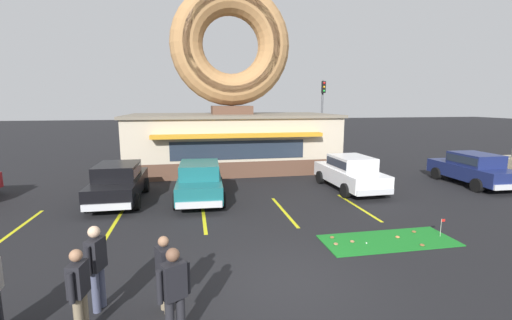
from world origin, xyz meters
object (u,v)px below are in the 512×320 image
(pedestrian_blue_sweater_man, at_px, (165,271))
(putting_flag_pin, at_px, (442,223))
(pedestrian_hooded_kid, at_px, (96,264))
(car_white, at_px, (350,171))
(car_navy, at_px, (473,168))
(pedestrian_leather_jacket_man, at_px, (79,289))
(trash_bin, at_px, (349,166))
(pedestrian_clipboard_woman, at_px, (174,291))
(traffic_light_pole, at_px, (322,107))
(golf_ball, at_px, (366,243))
(car_teal, at_px, (200,179))
(car_black, at_px, (119,181))

(pedestrian_blue_sweater_man, bearing_deg, putting_flag_pin, 16.05)
(pedestrian_hooded_kid, bearing_deg, car_white, 40.80)
(car_navy, relative_size, pedestrian_leather_jacket_man, 2.85)
(car_white, bearing_deg, trash_bin, 64.65)
(car_white, distance_m, car_navy, 6.41)
(pedestrian_hooded_kid, bearing_deg, pedestrian_leather_jacket_man, -96.29)
(pedestrian_leather_jacket_man, xyz_separation_m, pedestrian_clipboard_woman, (1.62, -0.49, 0.07))
(car_white, distance_m, traffic_light_pole, 11.98)
(golf_ball, distance_m, trash_bin, 9.99)
(golf_ball, height_order, pedestrian_hooded_kid, pedestrian_hooded_kid)
(pedestrian_hooded_kid, relative_size, traffic_light_pole, 0.30)
(putting_flag_pin, bearing_deg, pedestrian_hooded_kid, -168.02)
(traffic_light_pole, bearing_deg, pedestrian_clipboard_woman, -117.49)
(car_white, distance_m, trash_bin, 3.49)
(car_teal, bearing_deg, pedestrian_hooded_kid, -106.25)
(trash_bin, relative_size, traffic_light_pole, 0.17)
(pedestrian_blue_sweater_man, bearing_deg, pedestrian_clipboard_woman, -76.91)
(putting_flag_pin, distance_m, car_navy, 8.47)
(trash_bin, bearing_deg, pedestrian_hooded_kid, -133.96)
(car_white, xyz_separation_m, pedestrian_blue_sweater_man, (-7.87, -8.24, -0.02))
(putting_flag_pin, distance_m, traffic_light_pole, 17.74)
(car_teal, height_order, pedestrian_blue_sweater_man, car_teal)
(traffic_light_pole, bearing_deg, car_black, -139.57)
(putting_flag_pin, xyz_separation_m, car_teal, (-7.10, 5.54, 0.43))
(car_white, distance_m, pedestrian_leather_jacket_man, 12.72)
(pedestrian_leather_jacket_man, distance_m, traffic_light_pole, 23.60)
(car_teal, height_order, traffic_light_pole, traffic_light_pole)
(golf_ball, bearing_deg, car_white, 68.28)
(golf_ball, bearing_deg, trash_bin, 67.02)
(car_black, height_order, trash_bin, car_black)
(pedestrian_blue_sweater_man, distance_m, pedestrian_leather_jacket_man, 1.47)
(car_white, relative_size, pedestrian_blue_sweater_man, 2.97)
(trash_bin, bearing_deg, traffic_light_pole, 79.40)
(pedestrian_leather_jacket_man, relative_size, pedestrian_clipboard_woman, 0.94)
(pedestrian_leather_jacket_man, bearing_deg, pedestrian_hooded_kid, 83.71)
(traffic_light_pole, bearing_deg, pedestrian_leather_jacket_man, -121.56)
(car_white, height_order, car_black, same)
(pedestrian_clipboard_woman, bearing_deg, car_black, 106.04)
(pedestrian_leather_jacket_man, bearing_deg, car_teal, 74.68)
(pedestrian_leather_jacket_man, bearing_deg, trash_bin, 47.81)
(car_teal, relative_size, car_navy, 1.01)
(car_teal, height_order, car_black, same)
(golf_ball, bearing_deg, traffic_light_pole, 72.62)
(putting_flag_pin, distance_m, trash_bin, 9.18)
(putting_flag_pin, relative_size, pedestrian_blue_sweater_man, 0.36)
(car_white, relative_size, traffic_light_pole, 0.79)
(pedestrian_hooded_kid, xyz_separation_m, pedestrian_clipboard_woman, (1.53, -1.30, -0.01))
(pedestrian_clipboard_woman, bearing_deg, car_white, 50.32)
(putting_flag_pin, height_order, pedestrian_blue_sweater_man, pedestrian_blue_sweater_man)
(golf_ball, relative_size, car_black, 0.01)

